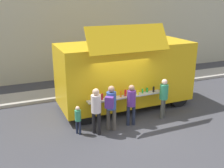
{
  "coord_description": "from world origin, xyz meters",
  "views": [
    {
      "loc": [
        -4.22,
        -8.56,
        4.88
      ],
      "look_at": [
        -0.09,
        1.43,
        1.3
      ],
      "focal_mm": 42.13,
      "sensor_mm": 36.0,
      "label": 1
    }
  ],
  "objects": [
    {
      "name": "curb_strip",
      "position": [
        -3.29,
        4.43,
        0.07
      ],
      "size": [
        28.0,
        1.6,
        0.15
      ],
      "primitive_type": "cube",
      "color": "#9E998E",
      "rests_on": "ground"
    },
    {
      "name": "ground_plane",
      "position": [
        0.0,
        0.0,
        0.0
      ],
      "size": [
        60.0,
        60.0,
        0.0
      ],
      "primitive_type": "plane",
      "color": "#38383D"
    },
    {
      "name": "trash_bin",
      "position": [
        4.39,
        4.13,
        0.47
      ],
      "size": [
        0.6,
        0.6,
        0.94
      ],
      "primitive_type": "cylinder",
      "color": "#2F5C34",
      "rests_on": "ground"
    },
    {
      "name": "customer_front_ordering",
      "position": [
        0.11,
        -0.05,
        1.01
      ],
      "size": [
        0.35,
        0.34,
        1.69
      ],
      "rotation": [
        0.0,
        0.0,
        1.37
      ],
      "color": "#1F2537",
      "rests_on": "ground"
    },
    {
      "name": "child_near_queue",
      "position": [
        -2.03,
        0.03,
        0.67
      ],
      "size": [
        0.23,
        0.23,
        1.12
      ],
      "rotation": [
        0.0,
        0.0,
        0.58
      ],
      "color": "#1E253B",
      "rests_on": "ground"
    },
    {
      "name": "customer_extra_browsing",
      "position": [
        1.68,
        0.06,
        1.02
      ],
      "size": [
        0.35,
        0.35,
        1.7
      ],
      "rotation": [
        0.0,
        0.0,
        2.27
      ],
      "color": "#494940",
      "rests_on": "ground"
    },
    {
      "name": "food_truck_main",
      "position": [
        0.71,
        1.81,
        1.62
      ],
      "size": [
        6.02,
        3.1,
        3.89
      ],
      "rotation": [
        0.0,
        0.0,
        0.01
      ],
      "color": "gold",
      "rests_on": "ground"
    },
    {
      "name": "building_behind",
      "position": [
        -2.29,
        8.33,
        4.3
      ],
      "size": [
        32.0,
        2.4,
        8.61
      ],
      "primitive_type": "cube",
      "color": "#B2AD91",
      "rests_on": "ground"
    },
    {
      "name": "customer_rear_waiting",
      "position": [
        -1.4,
        -0.22,
        1.07
      ],
      "size": [
        0.37,
        0.37,
        1.8
      ],
      "rotation": [
        0.0,
        0.0,
        0.57
      ],
      "color": "black",
      "rests_on": "ground"
    },
    {
      "name": "customer_mid_with_backpack",
      "position": [
        -0.79,
        -0.17,
        1.1
      ],
      "size": [
        0.53,
        0.57,
        1.79
      ],
      "rotation": [
        0.0,
        0.0,
        0.92
      ],
      "color": "#4D473F",
      "rests_on": "ground"
    }
  ]
}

